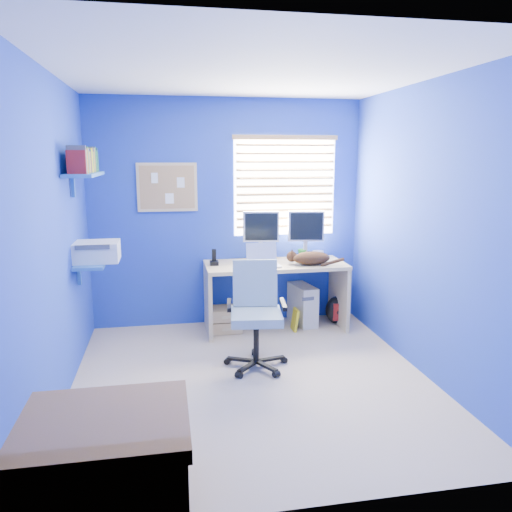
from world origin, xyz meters
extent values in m
cube|color=tan|center=(0.00, 0.00, 0.00)|extent=(3.00, 3.20, 0.00)
cube|color=white|center=(0.00, 0.00, 2.50)|extent=(3.00, 3.20, 0.00)
cube|color=#2039B7|center=(0.00, 1.60, 1.25)|extent=(3.00, 0.01, 2.50)
cube|color=#2039B7|center=(0.00, -1.60, 1.25)|extent=(3.00, 0.01, 2.50)
cube|color=#2039B7|center=(-1.50, 0.00, 1.25)|extent=(0.01, 3.20, 2.50)
cube|color=#2039B7|center=(1.50, 0.00, 1.25)|extent=(0.01, 3.20, 2.50)
cube|color=tan|center=(0.47, 1.26, 0.37)|extent=(1.51, 0.65, 0.74)
cube|color=silver|center=(0.32, 1.12, 0.85)|extent=(0.34, 0.27, 0.22)
cube|color=silver|center=(0.36, 1.50, 1.01)|extent=(0.41, 0.18, 0.54)
cube|color=silver|center=(0.86, 1.45, 1.01)|extent=(0.41, 0.19, 0.54)
cube|color=black|center=(-0.19, 1.29, 0.82)|extent=(0.09, 0.11, 0.17)
imported|color=#228629|center=(0.84, 1.48, 0.79)|extent=(0.10, 0.09, 0.10)
cylinder|color=silver|center=(1.03, 1.51, 0.78)|extent=(0.13, 0.13, 0.07)
ellipsoid|color=black|center=(0.84, 1.11, 0.81)|extent=(0.45, 0.34, 0.14)
cube|color=beige|center=(0.82, 1.36, 0.23)|extent=(0.27, 0.47, 0.45)
cube|color=tan|center=(-0.08, 1.26, 0.14)|extent=(0.35, 0.28, 0.27)
cube|color=yellow|center=(0.68, 1.16, 0.12)|extent=(0.03, 0.17, 0.24)
ellipsoid|color=black|center=(1.21, 1.29, 0.16)|extent=(0.30, 0.24, 0.32)
cube|color=brown|center=(-1.13, -1.34, 0.25)|extent=(1.03, 0.73, 0.50)
cylinder|color=black|center=(0.08, 0.27, 0.03)|extent=(0.61, 0.61, 0.06)
cylinder|color=black|center=(0.08, 0.27, 0.25)|extent=(0.06, 0.06, 0.38)
cube|color=#8CAEC0|center=(0.08, 0.27, 0.48)|extent=(0.50, 0.50, 0.08)
cube|color=#8CAEC0|center=(0.11, 0.48, 0.73)|extent=(0.41, 0.11, 0.43)
cube|color=white|center=(0.65, 1.59, 1.55)|extent=(1.15, 0.01, 1.10)
cube|color=tan|center=(0.65, 1.56, 1.55)|extent=(1.10, 0.03, 1.00)
cube|color=tan|center=(-0.65, 1.58, 1.55)|extent=(0.64, 0.02, 0.52)
cube|color=tan|center=(-0.65, 1.57, 1.55)|extent=(0.58, 0.01, 0.46)
cube|color=#3168AA|center=(-1.36, 0.75, 0.92)|extent=(0.26, 0.55, 0.03)
cube|color=silver|center=(-1.32, 0.75, 1.02)|extent=(0.42, 0.34, 0.18)
cube|color=#3168AA|center=(-1.37, 0.75, 1.72)|extent=(0.24, 0.90, 0.03)
cube|color=navy|center=(-1.38, 0.75, 1.84)|extent=(0.15, 0.80, 0.22)
camera|label=1|loc=(-0.68, -3.90, 1.88)|focal=35.00mm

